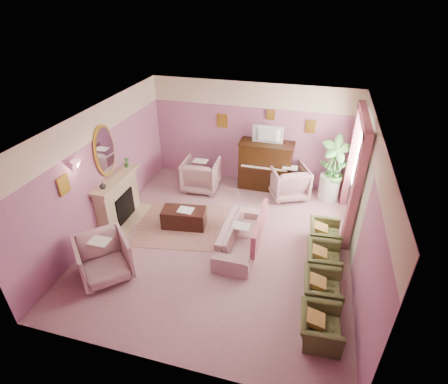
% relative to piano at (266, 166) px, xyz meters
% --- Properties ---
extents(floor, '(5.50, 6.00, 0.01)m').
position_rel_piano_xyz_m(floor, '(-0.50, -2.68, -0.65)').
color(floor, gray).
rests_on(floor, ground).
extents(ceiling, '(5.50, 6.00, 0.01)m').
position_rel_piano_xyz_m(ceiling, '(-0.50, -2.68, 2.15)').
color(ceiling, white).
rests_on(ceiling, wall_back).
extents(wall_back, '(5.50, 0.02, 2.80)m').
position_rel_piano_xyz_m(wall_back, '(-0.50, 0.32, 0.75)').
color(wall_back, '#7E4D79').
rests_on(wall_back, floor).
extents(wall_front, '(5.50, 0.02, 2.80)m').
position_rel_piano_xyz_m(wall_front, '(-0.50, -5.68, 0.75)').
color(wall_front, '#7E4D79').
rests_on(wall_front, floor).
extents(wall_left, '(0.02, 6.00, 2.80)m').
position_rel_piano_xyz_m(wall_left, '(-3.25, -2.68, 0.75)').
color(wall_left, '#7E4D79').
rests_on(wall_left, floor).
extents(wall_right, '(0.02, 6.00, 2.80)m').
position_rel_piano_xyz_m(wall_right, '(2.25, -2.68, 0.75)').
color(wall_right, '#7E4D79').
rests_on(wall_right, floor).
extents(picture_rail_band, '(5.50, 0.01, 0.65)m').
position_rel_piano_xyz_m(picture_rail_band, '(-0.50, 0.31, 1.82)').
color(picture_rail_band, beige).
rests_on(picture_rail_band, wall_back).
extents(stripe_panel, '(0.01, 3.00, 2.15)m').
position_rel_piano_xyz_m(stripe_panel, '(2.23, -1.38, 0.42)').
color(stripe_panel, beige).
rests_on(stripe_panel, wall_right).
extents(fireplace_surround, '(0.30, 1.40, 1.10)m').
position_rel_piano_xyz_m(fireplace_surround, '(-3.09, -2.48, -0.10)').
color(fireplace_surround, tan).
rests_on(fireplace_surround, floor).
extents(fireplace_inset, '(0.18, 0.72, 0.68)m').
position_rel_piano_xyz_m(fireplace_inset, '(-2.99, -2.48, -0.25)').
color(fireplace_inset, black).
rests_on(fireplace_inset, floor).
extents(fire_ember, '(0.06, 0.54, 0.10)m').
position_rel_piano_xyz_m(fire_ember, '(-2.95, -2.48, -0.43)').
color(fire_ember, '#FF5026').
rests_on(fire_ember, floor).
extents(mantel_shelf, '(0.40, 1.55, 0.07)m').
position_rel_piano_xyz_m(mantel_shelf, '(-3.06, -2.48, 0.47)').
color(mantel_shelf, tan).
rests_on(mantel_shelf, fireplace_surround).
extents(hearth, '(0.55, 1.50, 0.02)m').
position_rel_piano_xyz_m(hearth, '(-2.89, -2.48, -0.64)').
color(hearth, tan).
rests_on(hearth, floor).
extents(mirror_frame, '(0.04, 0.72, 1.20)m').
position_rel_piano_xyz_m(mirror_frame, '(-3.20, -2.48, 1.15)').
color(mirror_frame, gold).
rests_on(mirror_frame, wall_left).
extents(mirror_glass, '(0.01, 0.60, 1.06)m').
position_rel_piano_xyz_m(mirror_glass, '(-3.17, -2.48, 1.15)').
color(mirror_glass, white).
rests_on(mirror_glass, wall_left).
extents(sconce_shade, '(0.20, 0.20, 0.16)m').
position_rel_piano_xyz_m(sconce_shade, '(-3.12, -3.53, 1.33)').
color(sconce_shade, '#E2988F').
rests_on(sconce_shade, wall_left).
extents(piano, '(1.40, 0.60, 1.30)m').
position_rel_piano_xyz_m(piano, '(0.00, 0.00, 0.00)').
color(piano, black).
rests_on(piano, floor).
extents(piano_keyshelf, '(1.30, 0.12, 0.06)m').
position_rel_piano_xyz_m(piano_keyshelf, '(-0.00, -0.35, 0.07)').
color(piano_keyshelf, black).
rests_on(piano_keyshelf, piano).
extents(piano_keys, '(1.20, 0.08, 0.02)m').
position_rel_piano_xyz_m(piano_keys, '(0.00, -0.35, 0.11)').
color(piano_keys, white).
rests_on(piano_keys, piano).
extents(piano_top, '(1.45, 0.65, 0.04)m').
position_rel_piano_xyz_m(piano_top, '(0.00, 0.00, 0.66)').
color(piano_top, black).
rests_on(piano_top, piano).
extents(television, '(0.80, 0.12, 0.48)m').
position_rel_piano_xyz_m(television, '(0.00, -0.05, 0.95)').
color(television, black).
rests_on(television, piano).
extents(print_back_left, '(0.30, 0.03, 0.38)m').
position_rel_piano_xyz_m(print_back_left, '(-1.30, 0.28, 1.07)').
color(print_back_left, gold).
rests_on(print_back_left, wall_back).
extents(print_back_right, '(0.26, 0.03, 0.34)m').
position_rel_piano_xyz_m(print_back_right, '(1.05, 0.28, 1.13)').
color(print_back_right, gold).
rests_on(print_back_right, wall_back).
extents(print_back_mid, '(0.22, 0.03, 0.26)m').
position_rel_piano_xyz_m(print_back_mid, '(0.00, 0.28, 1.35)').
color(print_back_mid, gold).
rests_on(print_back_mid, wall_back).
extents(print_left_wall, '(0.03, 0.28, 0.36)m').
position_rel_piano_xyz_m(print_left_wall, '(-3.21, -3.88, 1.07)').
color(print_left_wall, gold).
rests_on(print_left_wall, wall_left).
extents(window_blind, '(0.03, 1.40, 1.80)m').
position_rel_piano_xyz_m(window_blind, '(2.20, -1.13, 1.05)').
color(window_blind, white).
rests_on(window_blind, wall_right).
extents(curtain_left, '(0.16, 0.34, 2.60)m').
position_rel_piano_xyz_m(curtain_left, '(2.12, -2.05, 0.65)').
color(curtain_left, '#B35568').
rests_on(curtain_left, floor).
extents(curtain_right, '(0.16, 0.34, 2.60)m').
position_rel_piano_xyz_m(curtain_right, '(2.12, -0.21, 0.65)').
color(curtain_right, '#B35568').
rests_on(curtain_right, floor).
extents(pelmet, '(0.16, 2.20, 0.16)m').
position_rel_piano_xyz_m(pelmet, '(2.12, -1.13, 1.91)').
color(pelmet, '#B35568').
rests_on(pelmet, wall_right).
extents(mantel_plant, '(0.16, 0.16, 0.28)m').
position_rel_piano_xyz_m(mantel_plant, '(-3.05, -1.93, 0.64)').
color(mantel_plant, '#3F7F35').
rests_on(mantel_plant, mantel_shelf).
extents(mantel_vase, '(0.16, 0.16, 0.16)m').
position_rel_piano_xyz_m(mantel_vase, '(-3.05, -2.98, 0.58)').
color(mantel_vase, beige).
rests_on(mantel_vase, mantel_shelf).
extents(area_rug, '(2.78, 2.21, 0.01)m').
position_rel_piano_xyz_m(area_rug, '(-1.36, -2.29, -0.64)').
color(area_rug, '#916356').
rests_on(area_rug, floor).
extents(coffee_table, '(1.06, 0.64, 0.45)m').
position_rel_piano_xyz_m(coffee_table, '(-1.51, -2.32, -0.43)').
color(coffee_table, black).
rests_on(coffee_table, floor).
extents(table_paper, '(0.35, 0.28, 0.01)m').
position_rel_piano_xyz_m(table_paper, '(-1.46, -2.32, -0.20)').
color(table_paper, white).
rests_on(table_paper, coffee_table).
extents(sofa, '(0.65, 1.94, 0.78)m').
position_rel_piano_xyz_m(sofa, '(-0.07, -2.71, -0.26)').
color(sofa, tan).
rests_on(sofa, floor).
extents(sofa_throw, '(0.10, 1.47, 0.54)m').
position_rel_piano_xyz_m(sofa_throw, '(0.33, -2.71, -0.05)').
color(sofa_throw, '#B35568').
rests_on(sofa_throw, sofa).
extents(floral_armchair_left, '(0.92, 0.92, 0.96)m').
position_rel_piano_xyz_m(floral_armchair_left, '(-1.68, -0.56, -0.17)').
color(floral_armchair_left, tan).
rests_on(floral_armchair_left, floor).
extents(floral_armchair_right, '(0.92, 0.92, 0.96)m').
position_rel_piano_xyz_m(floral_armchair_right, '(0.68, -0.32, -0.17)').
color(floral_armchair_right, tan).
rests_on(floral_armchair_right, floor).
extents(floral_armchair_front, '(0.92, 0.92, 0.96)m').
position_rel_piano_xyz_m(floral_armchair_front, '(-2.40, -4.26, -0.17)').
color(floral_armchair_front, tan).
rests_on(floral_armchair_front, floor).
extents(olive_chair_a, '(0.54, 0.77, 0.67)m').
position_rel_piano_xyz_m(olive_chair_a, '(1.67, -4.60, -0.32)').
color(olive_chair_a, '#414822').
rests_on(olive_chair_a, floor).
extents(olive_chair_b, '(0.54, 0.77, 0.67)m').
position_rel_piano_xyz_m(olive_chair_b, '(1.67, -3.78, -0.32)').
color(olive_chair_b, '#414822').
rests_on(olive_chair_b, floor).
extents(olive_chair_c, '(0.54, 0.77, 0.67)m').
position_rel_piano_xyz_m(olive_chair_c, '(1.67, -2.96, -0.32)').
color(olive_chair_c, '#414822').
rests_on(olive_chair_c, floor).
extents(olive_chair_d, '(0.54, 0.77, 0.67)m').
position_rel_piano_xyz_m(olive_chair_d, '(1.67, -2.14, -0.32)').
color(olive_chair_d, '#414822').
rests_on(olive_chair_d, floor).
extents(side_table, '(0.52, 0.52, 0.70)m').
position_rel_piano_xyz_m(side_table, '(1.73, -0.18, -0.30)').
color(side_table, silver).
rests_on(side_table, floor).
extents(side_plant_big, '(0.30, 0.30, 0.34)m').
position_rel_piano_xyz_m(side_plant_big, '(1.73, -0.18, 0.22)').
color(side_plant_big, '#3F7F35').
rests_on(side_plant_big, side_table).
extents(side_plant_small, '(0.16, 0.16, 0.28)m').
position_rel_piano_xyz_m(side_plant_small, '(1.85, -0.28, 0.19)').
color(side_plant_small, '#3F7F35').
rests_on(side_plant_small, side_table).
extents(palm_pot, '(0.34, 0.34, 0.34)m').
position_rel_piano_xyz_m(palm_pot, '(1.76, -0.24, -0.48)').
color(palm_pot, brown).
rests_on(palm_pot, floor).
extents(palm_plant, '(0.76, 0.76, 1.44)m').
position_rel_piano_xyz_m(palm_plant, '(1.76, -0.24, 0.41)').
color(palm_plant, '#3F7F35').
rests_on(palm_plant, palm_pot).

